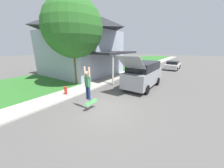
{
  "coord_description": "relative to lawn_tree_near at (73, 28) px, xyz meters",
  "views": [
    {
      "loc": [
        4.2,
        -5.3,
        3.43
      ],
      "look_at": [
        -0.05,
        0.89,
        1.21
      ],
      "focal_mm": 20.0,
      "sensor_mm": 36.0,
      "label": 1
    }
  ],
  "objects": [
    {
      "name": "car_down_street",
      "position": [
        5.99,
        14.39,
        -4.35
      ],
      "size": [
        1.9,
        4.31,
        1.32
      ],
      "color": "silver",
      "rests_on": "ground_plane"
    },
    {
      "name": "skateboarder",
      "position": [
        4.54,
        -3.07,
        -3.45
      ],
      "size": [
        0.41,
        0.21,
        1.82
      ],
      "color": "navy",
      "rests_on": "ground_plane"
    },
    {
      "name": "ground_plane",
      "position": [
        5.09,
        -2.36,
        -5.0
      ],
      "size": [
        120.0,
        120.0,
        0.0
      ],
      "primitive_type": "plane",
      "color": "#54514F"
    },
    {
      "name": "skateboard",
      "position": [
        4.68,
        -3.0,
        -4.56
      ],
      "size": [
        0.26,
        0.78,
        0.28
      ],
      "color": "#337F3D",
      "rests_on": "ground_plane"
    },
    {
      "name": "fire_hydrant",
      "position": [
        1.64,
        -2.48,
        -4.6
      ],
      "size": [
        0.2,
        0.2,
        0.63
      ],
      "color": "red",
      "rests_on": "sidewalk"
    },
    {
      "name": "suv_parked",
      "position": [
        5.52,
        2.6,
        -3.82
      ],
      "size": [
        2.05,
        5.48,
        2.92
      ],
      "color": "gray",
      "rests_on": "ground_plane"
    },
    {
      "name": "house",
      "position": [
        -3.37,
        3.7,
        -0.79
      ],
      "size": [
        11.02,
        8.46,
        7.92
      ],
      "color": "#99A3B2",
      "rests_on": "lawn"
    },
    {
      "name": "sidewalk",
      "position": [
        1.49,
        3.64,
        -4.95
      ],
      "size": [
        1.8,
        80.0,
        0.1
      ],
      "color": "#ADA89E",
      "rests_on": "ground_plane"
    },
    {
      "name": "lawn_tree_near",
      "position": [
        0.0,
        0.0,
        0.0
      ],
      "size": [
        5.09,
        5.09,
        7.48
      ],
      "color": "brown",
      "rests_on": "lawn"
    },
    {
      "name": "lawn",
      "position": [
        -2.91,
        3.64,
        -4.96
      ],
      "size": [
        10.0,
        80.0,
        0.08
      ],
      "color": "#2D6B28",
      "rests_on": "ground_plane"
    }
  ]
}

